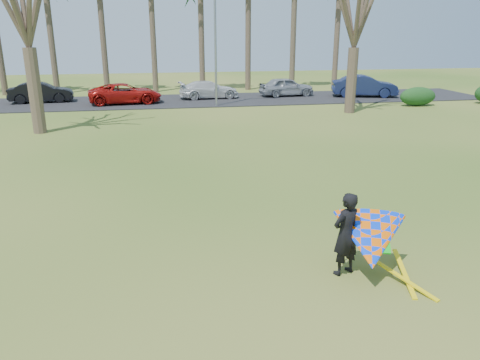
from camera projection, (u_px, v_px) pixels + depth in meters
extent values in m
plane|color=#215211|center=(255.00, 249.00, 11.19)|extent=(100.00, 100.00, 0.00)
cube|color=black|center=(184.00, 101.00, 34.60)|extent=(46.00, 7.00, 0.06)
cylinder|color=brown|center=(51.00, 37.00, 37.15)|extent=(0.48, 0.48, 9.00)
cylinder|color=brown|center=(103.00, 32.00, 37.72)|extent=(0.48, 0.48, 9.70)
cylinder|color=brown|center=(153.00, 28.00, 38.30)|extent=(0.48, 0.48, 10.40)
cylinder|color=brown|center=(201.00, 37.00, 39.20)|extent=(0.48, 0.48, 9.00)
cylinder|color=#48392B|center=(248.00, 32.00, 39.78)|extent=(0.48, 0.48, 9.70)
cylinder|color=#4D3F2E|center=(294.00, 28.00, 40.35)|extent=(0.48, 0.48, 10.40)
cylinder|color=#4C3D2E|center=(337.00, 36.00, 41.25)|extent=(0.48, 0.48, 9.00)
cylinder|color=#47372A|center=(35.00, 91.00, 23.23)|extent=(0.64, 0.64, 4.20)
cylinder|color=#4A3B2C|center=(351.00, 81.00, 29.15)|extent=(0.64, 0.64, 3.99)
cylinder|color=gray|center=(215.00, 46.00, 30.92)|extent=(0.16, 0.16, 8.00)
ellipsoid|color=#153A16|center=(418.00, 96.00, 32.22)|extent=(2.58, 1.17, 1.29)
imported|color=black|center=(41.00, 92.00, 33.40)|extent=(4.49, 1.96, 1.43)
imported|color=#A9110D|center=(125.00, 93.00, 32.89)|extent=(5.24, 2.81, 1.40)
imported|color=silver|center=(209.00, 90.00, 35.39)|extent=(4.64, 2.23, 1.30)
imported|color=#8F949B|center=(286.00, 87.00, 36.65)|extent=(4.39, 2.13, 1.44)
imported|color=#172147|center=(364.00, 86.00, 36.26)|extent=(5.23, 3.02, 1.63)
imported|color=black|center=(346.00, 234.00, 9.80)|extent=(0.78, 0.66, 1.83)
cone|color=#0539FD|center=(371.00, 240.00, 9.66)|extent=(2.13, 2.39, 2.02)
cube|color=#0CBF19|center=(378.00, 244.00, 9.62)|extent=(0.62, 0.60, 0.24)
cube|color=yellow|center=(400.00, 282.00, 9.68)|extent=(0.85, 1.66, 0.28)
cube|color=yellow|center=(404.00, 276.00, 9.90)|extent=(0.56, 1.76, 0.22)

